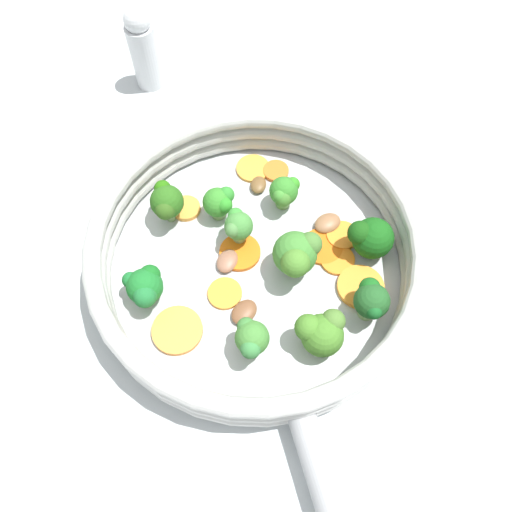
{
  "coord_description": "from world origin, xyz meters",
  "views": [
    {
      "loc": [
        -0.06,
        -0.22,
        0.45
      ],
      "look_at": [
        0.0,
        0.0,
        0.03
      ],
      "focal_mm": 35.0,
      "sensor_mm": 36.0,
      "label": 1
    }
  ],
  "objects": [
    {
      "name": "broccoli_floret_9",
      "position": [
        0.09,
        -0.08,
        0.04
      ],
      "size": [
        0.03,
        0.04,
        0.05
      ],
      "color": "#85A363",
      "rests_on": "skillet"
    },
    {
      "name": "carrot_slice_5",
      "position": [
        0.05,
        0.1,
        0.01
      ],
      "size": [
        0.03,
        0.03,
        0.0
      ],
      "primitive_type": "cylinder",
      "rotation": [
        0.0,
        0.0,
        3.14
      ],
      "color": "orange",
      "rests_on": "skillet"
    },
    {
      "name": "carrot_slice_9",
      "position": [
        0.09,
        -0.05,
        0.01
      ],
      "size": [
        0.06,
        0.06,
        0.01
      ],
      "primitive_type": "cylinder",
      "rotation": [
        0.0,
        0.0,
        2.48
      ],
      "color": "orange",
      "rests_on": "skillet"
    },
    {
      "name": "broccoli_floret_0",
      "position": [
        0.05,
        0.06,
        0.03
      ],
      "size": [
        0.03,
        0.03,
        0.04
      ],
      "color": "#6C9E4D",
      "rests_on": "skillet"
    },
    {
      "name": "carrot_slice_6",
      "position": [
        0.09,
        0.01,
        0.01
      ],
      "size": [
        0.05,
        0.05,
        0.01
      ],
      "primitive_type": "cylinder",
      "rotation": [
        0.0,
        0.0,
        2.19
      ],
      "color": "orange",
      "rests_on": "skillet"
    },
    {
      "name": "skillet_rivet_right",
      "position": [
        0.03,
        -0.14,
        0.01
      ],
      "size": [
        0.01,
        0.01,
        0.01
      ],
      "primitive_type": "sphere",
      "color": "#B1B3B7",
      "rests_on": "skillet"
    },
    {
      "name": "mushroom_piece_1",
      "position": [
        0.03,
        0.09,
        0.01
      ],
      "size": [
        0.02,
        0.03,
        0.01
      ],
      "primitive_type": "ellipsoid",
      "rotation": [
        0.0,
        0.0,
        4.28
      ],
      "color": "brown",
      "rests_on": "skillet"
    },
    {
      "name": "broccoli_floret_3",
      "position": [
        -0.11,
        -0.01,
        0.03
      ],
      "size": [
        0.04,
        0.04,
        0.04
      ],
      "color": "#7DA456",
      "rests_on": "skillet"
    },
    {
      "name": "carrot_slice_7",
      "position": [
        -0.01,
        0.01,
        0.01
      ],
      "size": [
        0.06,
        0.06,
        0.01
      ],
      "primitive_type": "cylinder",
      "rotation": [
        0.0,
        0.0,
        5.57
      ],
      "color": "orange",
      "rests_on": "skillet"
    },
    {
      "name": "mushroom_piece_3",
      "position": [
        -0.02,
        -0.05,
        0.02
      ],
      "size": [
        0.03,
        0.03,
        0.01
      ],
      "primitive_type": "ellipsoid",
      "rotation": [
        0.0,
        0.0,
        3.77
      ],
      "color": "brown",
      "rests_on": "skillet"
    },
    {
      "name": "skillet",
      "position": [
        0.0,
        0.0,
        0.01
      ],
      "size": [
        0.3,
        0.3,
        0.01
      ],
      "primitive_type": "cylinder",
      "color": "#B2B5B7",
      "rests_on": "ground_plane"
    },
    {
      "name": "salt_shaker",
      "position": [
        -0.06,
        0.29,
        0.05
      ],
      "size": [
        0.03,
        0.03,
        0.11
      ],
      "color": "silver",
      "rests_on": "ground_plane"
    },
    {
      "name": "carrot_slice_3",
      "position": [
        -0.04,
        -0.03,
        0.01
      ],
      "size": [
        0.05,
        0.05,
        0.0
      ],
      "primitive_type": "cylinder",
      "rotation": [
        0.0,
        0.0,
        3.71
      ],
      "color": "orange",
      "rests_on": "skillet"
    },
    {
      "name": "broccoli_floret_5",
      "position": [
        -0.03,
        -0.08,
        0.04
      ],
      "size": [
        0.03,
        0.04,
        0.05
      ],
      "color": "#6C9643",
      "rests_on": "skillet"
    },
    {
      "name": "broccoli_floret_4",
      "position": [
        -0.02,
        0.07,
        0.03
      ],
      "size": [
        0.03,
        0.03,
        0.04
      ],
      "color": "#6E974F",
      "rests_on": "skillet"
    },
    {
      "name": "broccoli_floret_7",
      "position": [
        0.03,
        -0.09,
        0.04
      ],
      "size": [
        0.05,
        0.04,
        0.04
      ],
      "color": "#6F8552",
      "rests_on": "skillet"
    },
    {
      "name": "carrot_slice_8",
      "position": [
        0.07,
        0.0,
        0.01
      ],
      "size": [
        0.04,
        0.04,
        0.0
      ],
      "primitive_type": "cylinder",
      "rotation": [
        0.0,
        0.0,
        3.11
      ],
      "color": "#DE600F",
      "rests_on": "skillet"
    },
    {
      "name": "broccoli_floret_2",
      "position": [
        0.11,
        -0.01,
        0.04
      ],
      "size": [
        0.05,
        0.04,
        0.05
      ],
      "color": "#678851",
      "rests_on": "skillet"
    },
    {
      "name": "skillet_rim_wall",
      "position": [
        0.0,
        0.0,
        0.04
      ],
      "size": [
        0.32,
        0.32,
        0.05
      ],
      "color": "#B5B5B0",
      "rests_on": "skillet"
    },
    {
      "name": "ground_plane",
      "position": [
        0.0,
        0.0,
        0.0
      ],
      "size": [
        4.0,
        4.0,
        0.0
      ],
      "primitive_type": "plane",
      "color": "#B4BBBD"
    },
    {
      "name": "broccoli_floret_6",
      "position": [
        -0.01,
        0.03,
        0.04
      ],
      "size": [
        0.03,
        0.03,
        0.04
      ],
      "color": "#7C9A5D",
      "rests_on": "skillet"
    },
    {
      "name": "broccoli_floret_8",
      "position": [
        0.03,
        -0.02,
        0.04
      ],
      "size": [
        0.05,
        0.05,
        0.05
      ],
      "color": "#669048",
      "rests_on": "skillet"
    },
    {
      "name": "carrot_slice_4",
      "position": [
        0.08,
        -0.02,
        0.01
      ],
      "size": [
        0.04,
        0.04,
        0.0
      ],
      "primitive_type": "cylinder",
      "rotation": [
        0.0,
        0.0,
        0.32
      ],
      "color": "orange",
      "rests_on": "skillet"
    },
    {
      "name": "broccoli_floret_1",
      "position": [
        -0.07,
        0.07,
        0.04
      ],
      "size": [
        0.03,
        0.04,
        0.05
      ],
      "color": "#6C8C52",
      "rests_on": "skillet"
    },
    {
      "name": "carrot_slice_1",
      "position": [
        -0.05,
        0.08,
        0.01
      ],
      "size": [
        0.03,
        0.03,
        0.01
      ],
      "primitive_type": "cylinder",
      "rotation": [
        0.0,
        0.0,
        4.56
      ],
      "color": "orange",
      "rests_on": "skillet"
    },
    {
      "name": "carrot_slice_2",
      "position": [
        0.03,
        0.11,
        0.01
      ],
      "size": [
        0.05,
        0.05,
        0.0
      ],
      "primitive_type": "cylinder",
      "rotation": [
        0.0,
        0.0,
        2.15
      ],
      "color": "orange",
      "rests_on": "skillet"
    },
    {
      "name": "mushroom_piece_0",
      "position": [
        0.08,
        0.02,
        0.02
      ],
      "size": [
        0.03,
        0.03,
        0.01
      ],
      "primitive_type": "ellipsoid",
      "rotation": [
        0.0,
        0.0,
        0.31
      ],
      "color": "#8A5F3F",
      "rests_on": "skillet"
    },
    {
      "name": "skillet_rivet_left",
      "position": [
        -0.03,
        -0.14,
        0.01
      ],
      "size": [
        0.01,
        0.01,
        0.01
      ],
      "primitive_type": "sphere",
      "color": "#B0B7B3",
      "rests_on": "skillet"
    },
    {
      "name": "mushroom_piece_2",
      "position": [
        -0.03,
        0.01,
        0.02
      ],
      "size": [
        0.03,
        0.03,
        0.01
      ],
      "primitive_type": "ellipsoid",
      "rotation": [
        0.0,
        0.0,
        4.08
      ],
      "color": "#8A5D46",
      "rests_on": "skillet"
    },
    {
      "name": "carrot_slice_0",
      "position": [
        -0.09,
        -0.05,
        0.01
      ],
      "size": [
        0.05,
        0.05,
        0.01
      ],
      "primitive_type": "cylinder",
      "rotation": [
        0.0,
        0.0,
        3.1
      ],
      "color": "orange",
      "rests_on": "skillet"
    }
  ]
}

